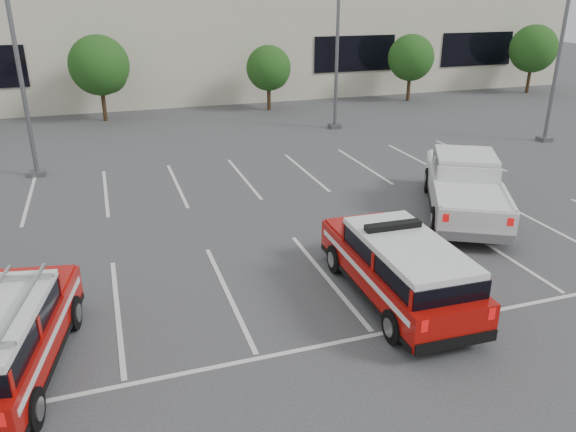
# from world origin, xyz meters

# --- Properties ---
(ground) EXTENTS (120.00, 120.00, 0.00)m
(ground) POSITION_xyz_m (0.00, 0.00, 0.00)
(ground) COLOR #3B3B3E
(ground) RESTS_ON ground
(stall_markings) EXTENTS (23.00, 15.00, 0.01)m
(stall_markings) POSITION_xyz_m (0.00, 4.50, 0.01)
(stall_markings) COLOR silver
(stall_markings) RESTS_ON ground
(convention_building) EXTENTS (60.00, 16.99, 13.20)m
(convention_building) POSITION_xyz_m (0.18, 31.86, 4.72)
(convention_building) COLOR beige
(convention_building) RESTS_ON ground
(tree_mid_left) EXTENTS (3.37, 3.37, 4.85)m
(tree_mid_left) POSITION_xyz_m (-4.91, 22.05, 3.04)
(tree_mid_left) COLOR #3F2B19
(tree_mid_left) RESTS_ON ground
(tree_mid_right) EXTENTS (2.77, 2.77, 3.99)m
(tree_mid_right) POSITION_xyz_m (5.09, 22.05, 2.50)
(tree_mid_right) COLOR #3F2B19
(tree_mid_right) RESTS_ON ground
(tree_right) EXTENTS (3.07, 3.07, 4.42)m
(tree_right) POSITION_xyz_m (15.09, 22.05, 2.77)
(tree_right) COLOR #3F2B19
(tree_right) RESTS_ON ground
(tree_far_right) EXTENTS (3.37, 3.37, 4.85)m
(tree_far_right) POSITION_xyz_m (25.09, 22.05, 3.04)
(tree_far_right) COLOR #3F2B19
(tree_far_right) RESTS_ON ground
(light_pole_left) EXTENTS (0.90, 0.60, 10.24)m
(light_pole_left) POSITION_xyz_m (-8.00, 12.00, 5.19)
(light_pole_left) COLOR #59595E
(light_pole_left) RESTS_ON ground
(light_pole_mid) EXTENTS (0.90, 0.60, 10.24)m
(light_pole_mid) POSITION_xyz_m (7.00, 16.00, 5.19)
(light_pole_mid) COLOR #59595E
(light_pole_mid) RESTS_ON ground
(light_pole_right) EXTENTS (0.90, 0.60, 10.24)m
(light_pole_right) POSITION_xyz_m (16.00, 10.00, 5.19)
(light_pole_right) COLOR #59595E
(light_pole_right) RESTS_ON ground
(fire_chief_suv) EXTENTS (2.08, 5.40, 1.88)m
(fire_chief_suv) POSITION_xyz_m (1.22, -1.61, 0.77)
(fire_chief_suv) COLOR #9F0B07
(fire_chief_suv) RESTS_ON ground
(white_pickup) EXTENTS (5.03, 6.70, 1.97)m
(white_pickup) POSITION_xyz_m (6.19, 2.87, 0.79)
(white_pickup) COLOR silver
(white_pickup) RESTS_ON ground
(ladder_suv) EXTENTS (2.84, 5.20, 1.94)m
(ladder_suv) POSITION_xyz_m (-7.56, -1.89, 0.78)
(ladder_suv) COLOR #9F0B07
(ladder_suv) RESTS_ON ground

